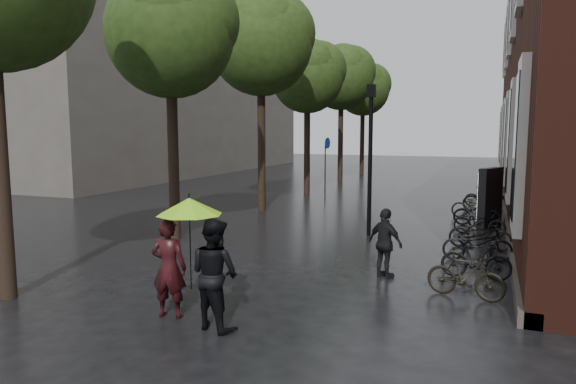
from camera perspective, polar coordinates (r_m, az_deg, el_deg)
The scene contains 11 objects.
ground at distance 8.55m, azimuth -15.89°, elevation -16.39°, with size 120.00×120.00×0.00m, color black.
bg_building at distance 43.62m, azimuth -16.85°, elevation 11.49°, with size 16.00×30.00×14.00m, color #47423D.
street_trees at distance 23.99m, azimuth -0.24°, elevation 14.14°, with size 4.33×34.03×8.91m.
person_burgundy at distance 9.47m, azimuth -13.10°, elevation -8.21°, with size 0.66×0.43×1.80m, color black.
person_black at distance 8.81m, azimuth -8.17°, elevation -8.95°, with size 0.92×0.72×1.89m, color black.
lime_umbrella at distance 8.97m, azimuth -10.91°, elevation -1.58°, with size 1.15×1.15×1.69m.
pedestrian_walking at distance 11.86m, azimuth 10.76°, elevation -5.60°, with size 0.93×0.39×1.59m, color black.
parked_bicycles at distance 17.70m, azimuth 20.49°, elevation -2.86°, with size 2.12×13.80×1.05m.
ad_lightbox at distance 19.14m, azimuth 21.51°, elevation -0.50°, with size 0.31×1.35×2.03m.
lamp_post at distance 16.25m, azimuth 9.14°, elevation 5.17°, with size 0.24×0.24×4.72m.
cycle_sign at distance 25.13m, azimuth 4.27°, elevation 3.77°, with size 0.16×0.54×2.96m.
Camera 1 is at (4.86, -6.18, 3.35)m, focal length 32.00 mm.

